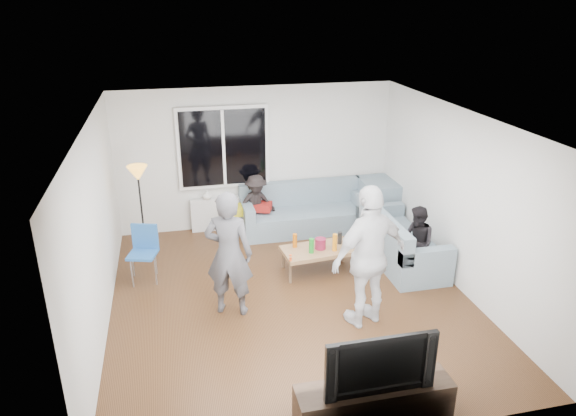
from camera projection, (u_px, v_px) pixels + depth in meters
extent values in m
cube|color=#56351C|center=(290.00, 299.00, 7.66)|extent=(5.00, 5.50, 0.04)
cube|color=white|center=(291.00, 118.00, 6.68)|extent=(5.00, 5.50, 0.04)
cube|color=silver|center=(256.00, 158.00, 9.68)|extent=(5.00, 0.04, 2.60)
cube|color=silver|center=(362.00, 332.00, 4.66)|extent=(5.00, 0.04, 2.60)
cube|color=silver|center=(95.00, 231.00, 6.65)|extent=(0.04, 5.50, 2.60)
cube|color=silver|center=(460.00, 200.00, 7.69)|extent=(0.04, 5.50, 2.60)
cube|color=white|center=(223.00, 147.00, 9.39)|extent=(1.62, 0.06, 1.47)
cube|color=black|center=(224.00, 148.00, 9.35)|extent=(1.50, 0.02, 1.35)
cube|color=white|center=(224.00, 148.00, 9.34)|extent=(0.05, 0.03, 1.35)
cube|color=silver|center=(227.00, 213.00, 9.81)|extent=(1.30, 0.12, 0.62)
imported|color=#315E25|center=(249.00, 187.00, 9.69)|extent=(0.19, 0.16, 0.35)
imported|color=white|center=(207.00, 195.00, 9.57)|extent=(0.19, 0.19, 0.17)
cube|color=slate|center=(383.00, 202.00, 10.03)|extent=(0.85, 0.85, 0.85)
cube|color=gold|center=(237.00, 210.00, 9.40)|extent=(0.46, 0.42, 0.14)
cube|color=maroon|center=(261.00, 207.00, 9.57)|extent=(0.44, 0.40, 0.13)
cube|color=#936A47|center=(318.00, 260.00, 8.30)|extent=(1.15, 0.71, 0.40)
cylinder|color=maroon|center=(320.00, 244.00, 8.20)|extent=(0.17, 0.17, 0.17)
imported|color=#48474C|center=(229.00, 254.00, 7.01)|extent=(0.75, 0.61, 1.76)
imported|color=silver|center=(369.00, 257.00, 6.75)|extent=(1.21, 0.79, 1.92)
imported|color=black|center=(417.00, 243.00, 8.04)|extent=(0.50, 0.60, 1.13)
imported|color=black|center=(256.00, 205.00, 9.50)|extent=(0.80, 0.57, 1.12)
cube|color=#36271B|center=(373.00, 403.00, 5.37)|extent=(1.60, 0.40, 0.44)
imported|color=black|center=(377.00, 359.00, 5.16)|extent=(1.12, 0.15, 0.64)
cylinder|color=orange|center=(335.00, 242.00, 8.12)|extent=(0.07, 0.07, 0.28)
cylinder|color=black|center=(340.00, 238.00, 8.36)|extent=(0.07, 0.07, 0.20)
cylinder|color=#BA580A|center=(295.00, 241.00, 8.24)|extent=(0.07, 0.07, 0.22)
cylinder|color=#198B24|center=(311.00, 246.00, 8.06)|extent=(0.08, 0.08, 0.23)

